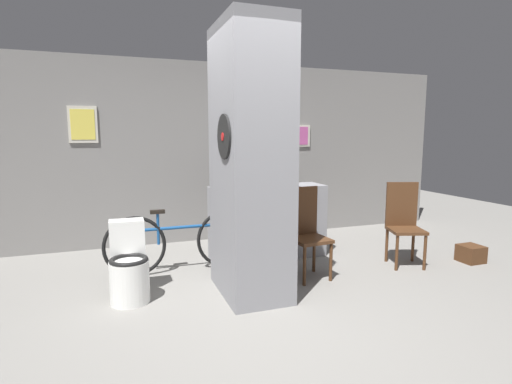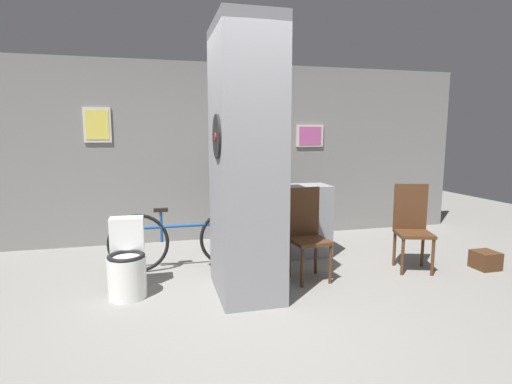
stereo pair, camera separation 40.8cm
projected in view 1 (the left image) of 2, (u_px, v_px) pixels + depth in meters
name	position (u px, v px, depth m)	size (l,w,h in m)	color
ground_plane	(267.00, 310.00, 3.59)	(14.00, 14.00, 0.00)	gray
wall_back	(203.00, 153.00, 5.86)	(8.00, 0.09, 2.60)	gray
pillar_center	(250.00, 163.00, 3.84)	(0.62, 0.94, 2.60)	gray
counter_shelf	(268.00, 222.00, 5.10)	(1.47, 0.44, 0.92)	gray
toilet	(129.00, 267.00, 3.79)	(0.36, 0.52, 0.74)	white
chair_near_pillar	(306.00, 229.00, 4.40)	(0.42, 0.42, 1.00)	#4C2D19
chair_by_doorway	(404.00, 221.00, 4.82)	(0.48, 0.48, 1.00)	#4C2D19
bicycle	(182.00, 241.00, 4.57)	(1.72, 0.42, 0.74)	black
bottle_tall	(257.00, 178.00, 4.94)	(0.08, 0.08, 0.31)	#19598C
floor_crate	(471.00, 254.00, 4.95)	(0.26, 0.26, 0.21)	#4C2D19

